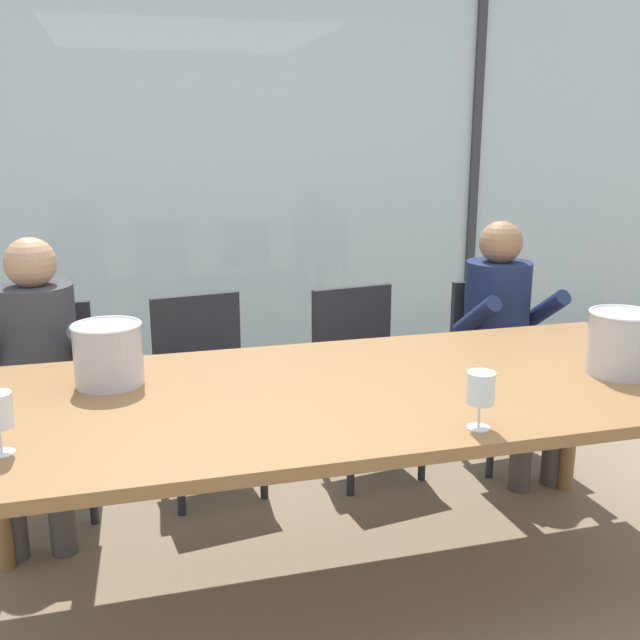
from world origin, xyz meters
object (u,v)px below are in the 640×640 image
Objects in this scene: chair_right_of_center at (497,354)px; person_navy_polo at (505,328)px; dining_table at (347,404)px; person_charcoal_jacket at (37,364)px; ice_bucket_secondary at (108,353)px; chair_near_curtain at (45,390)px; chair_center at (361,365)px; wine_glass_by_left_taster at (480,391)px; chair_left_of_center at (204,377)px; ice_bucket_primary at (621,342)px.

person_navy_polo reaches higher than chair_right_of_center.
person_charcoal_jacket is (-1.08, 0.83, -0.02)m from dining_table.
person_charcoal_jacket reaches higher than ice_bucket_secondary.
person_charcoal_jacket is (-0.00, -0.16, 0.17)m from chair_near_curtain.
wine_glass_by_left_taster reaches higher than chair_center.
chair_right_of_center is at bearing 0.59° from chair_near_curtain.
chair_right_of_center is at bearing 59.01° from wine_glass_by_left_taster.
chair_center is 5.09× the size of wine_glass_by_left_taster.
ice_bucket_primary is at bearing -46.63° from chair_left_of_center.
chair_near_curtain reaches higher than dining_table.
dining_table is 2.98× the size of chair_right_of_center.
wine_glass_by_left_taster is (1.35, -1.43, 0.37)m from chair_near_curtain.
ice_bucket_primary is at bearing -68.70° from chair_center.
ice_bucket_primary is 0.79m from wine_glass_by_left_taster.
chair_near_curtain and chair_left_of_center have the same top height.
wine_glass_by_left_taster is (-0.83, -1.39, 0.37)m from chair_right_of_center.
chair_near_curtain is at bearing 170.51° from chair_center.
person_navy_polo is at bearing 2.98° from person_charcoal_jacket.
chair_left_of_center is at bearing 169.14° from person_navy_polo.
ice_bucket_secondary reaches higher than dining_table.
chair_near_curtain is at bearing 133.26° from wine_glass_by_left_taster.
dining_table is 1.08m from chair_left_of_center.
ice_bucket_primary is (2.07, -1.11, 0.37)m from chair_near_curtain.
person_navy_polo reaches higher than chair_left_of_center.
person_charcoal_jacket is 0.69m from ice_bucket_secondary.
chair_center is at bearing 85.66° from wine_glass_by_left_taster.
chair_center is 0.74× the size of person_navy_polo.
ice_bucket_secondary is (-1.88, -0.70, 0.37)m from chair_right_of_center.
ice_bucket_primary reaches higher than chair_center.
ice_bucket_primary is at bearing -21.59° from person_charcoal_jacket.
person_charcoal_jacket is 1.00× the size of person_navy_polo.
ice_bucket_primary is at bearing -11.63° from ice_bucket_secondary.
dining_table is 2.98× the size of chair_near_curtain.
person_charcoal_jacket is at bearing 175.29° from person_navy_polo.
chair_near_curtain is 2.18m from chair_right_of_center.
person_charcoal_jacket is at bearing 142.62° from dining_table.
chair_right_of_center is 3.69× the size of ice_bucket_primary.
chair_near_curtain is 1.46m from chair_center.
dining_table is 11.03× the size of ice_bucket_secondary.
person_charcoal_jacket reaches higher than chair_center.
chair_near_curtain is 5.09× the size of wine_glass_by_left_taster.
person_charcoal_jacket is 2.15m from person_navy_polo.
person_navy_polo reaches higher than wine_glass_by_left_taster.
person_navy_polo is (0.69, -0.13, 0.17)m from chair_center.
chair_right_of_center is at bearing 20.38° from ice_bucket_secondary.
person_navy_polo is (1.07, 0.83, -0.02)m from dining_table.
wine_glass_by_left_taster is (1.05, -0.69, 0.01)m from ice_bucket_secondary.
chair_right_of_center is (1.49, -0.04, 0.00)m from chair_left_of_center.
person_charcoal_jacket is (-0.70, -0.16, 0.17)m from chair_left_of_center.
person_navy_polo is 0.97m from ice_bucket_primary.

